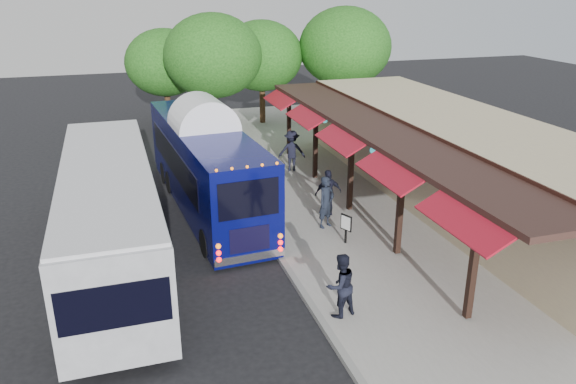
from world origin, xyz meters
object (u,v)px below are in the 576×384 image
object	(u,v)px
city_bus	(110,211)
ped_b	(340,285)
sign_board	(346,224)
ped_c	(328,193)
ped_a	(326,202)
coach_bus	(206,162)
ped_d	(292,151)

from	to	relation	value
city_bus	ped_b	xyz separation A→B (m)	(5.76, -5.24, -0.79)
city_bus	ped_b	distance (m)	7.83
sign_board	ped_c	bearing A→B (deg)	57.91
ped_a	sign_board	distance (m)	1.54
coach_bus	ped_d	xyz separation A→B (m)	(4.59, 3.11, -0.82)
coach_bus	ped_b	distance (m)	9.43
ped_c	ped_a	bearing A→B (deg)	64.23
coach_bus	city_bus	world-z (taller)	coach_bus
sign_board	city_bus	bearing A→B (deg)	146.62
city_bus	ped_c	distance (m)	8.14
ped_a	ped_b	size ratio (longest dim) A/B	1.07
city_bus	ped_c	xyz separation A→B (m)	(7.98, 1.40, -0.78)
ped_a	city_bus	bearing A→B (deg)	155.02
city_bus	ped_a	bearing A→B (deg)	2.48
coach_bus	ped_d	distance (m)	5.60
ped_d	sign_board	bearing A→B (deg)	102.15
sign_board	ped_d	bearing A→B (deg)	60.54
ped_b	ped_d	world-z (taller)	ped_d
coach_bus	ped_c	xyz separation A→B (m)	(4.26, -2.53, -0.88)
city_bus	ped_b	bearing A→B (deg)	-42.68
coach_bus	ped_c	size ratio (longest dim) A/B	6.26
coach_bus	city_bus	bearing A→B (deg)	-137.69
city_bus	ped_c	world-z (taller)	city_bus
ped_a	ped_b	xyz separation A→B (m)	(-1.74, -5.62, -0.06)
ped_b	ped_c	distance (m)	7.00
city_bus	ped_c	bearing A→B (deg)	9.54
ped_a	sign_board	xyz separation A→B (m)	(0.16, -1.51, -0.26)
sign_board	ped_a	bearing A→B (deg)	71.00
coach_bus	ped_b	size ratio (longest dim) A/B	6.30
ped_b	ped_c	xyz separation A→B (m)	(2.21, 6.64, 0.01)
ped_d	city_bus	bearing A→B (deg)	56.90
ped_d	sign_board	size ratio (longest dim) A/B	1.87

